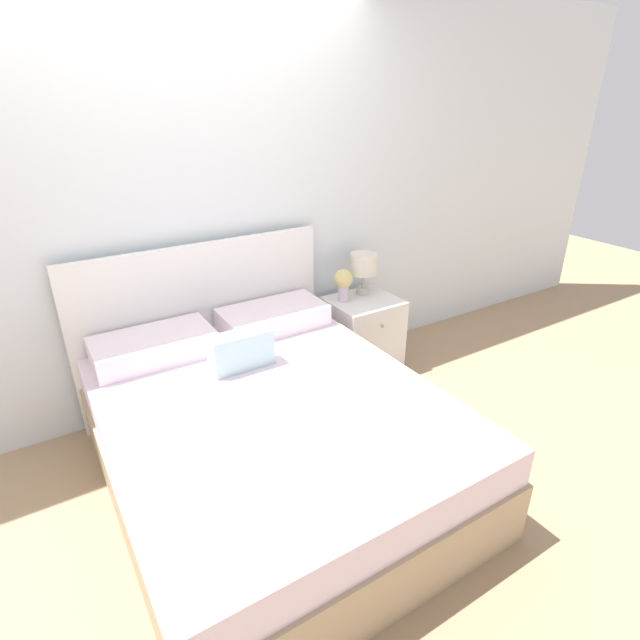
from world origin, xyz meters
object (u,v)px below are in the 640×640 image
Objects in this scene: flower_vase at (344,282)px; nightstand at (362,334)px; bed at (267,428)px; table_lamp at (363,266)px.

nightstand is at bearing -24.06° from flower_vase.
bed is 1.31m from nightstand.
flower_vase is (-0.14, 0.06, 0.42)m from nightstand.
flower_vase is at bearing -168.37° from table_lamp.
nightstand is at bearing 30.68° from bed.
bed is at bearing -147.04° from table_lamp.
bed reaches higher than nightstand.
bed is 6.38× the size of table_lamp.
nightstand is 0.51m from table_lamp.
nightstand is (1.13, 0.67, -0.01)m from bed.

